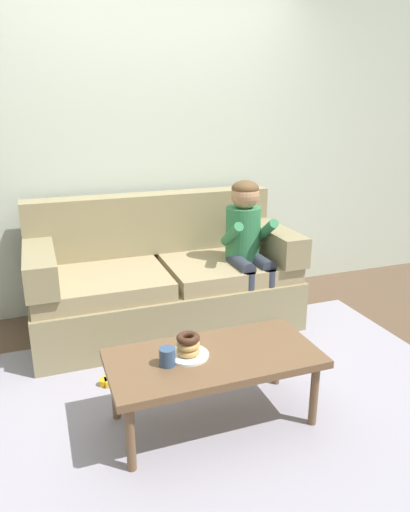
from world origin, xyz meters
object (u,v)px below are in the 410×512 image
(couch, at_px, (163,281))
(donut, at_px, (188,351))
(person_child, at_px, (247,240))
(mug, at_px, (167,357))
(coffee_table, at_px, (214,362))
(toy_controller, at_px, (118,380))

(couch, height_order, donut, couch)
(person_child, bearing_deg, mug, -130.90)
(coffee_table, bearing_deg, mug, -177.47)
(couch, height_order, coffee_table, couch)
(coffee_table, bearing_deg, couch, 86.92)
(person_child, bearing_deg, coffee_table, -122.46)
(coffee_table, relative_size, mug, 12.05)
(coffee_table, bearing_deg, toy_controller, 128.14)
(donut, bearing_deg, couch, 80.94)
(mug, relative_size, toy_controller, 0.40)
(coffee_table, relative_size, donut, 9.03)
(couch, distance_m, person_child, 0.71)
(person_child, distance_m, toy_controller, 1.36)
(coffee_table, xyz_separation_m, person_child, (0.66, 1.04, 0.31))
(couch, relative_size, mug, 21.36)
(couch, relative_size, donut, 16.02)
(couch, distance_m, coffee_table, 1.25)
(coffee_table, height_order, person_child, person_child)
(couch, xyz_separation_m, donut, (-0.19, -1.22, 0.09))
(person_child, bearing_deg, donut, -128.04)
(person_child, xyz_separation_m, mug, (-0.91, -1.05, -0.22))
(coffee_table, relative_size, toy_controller, 4.80)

